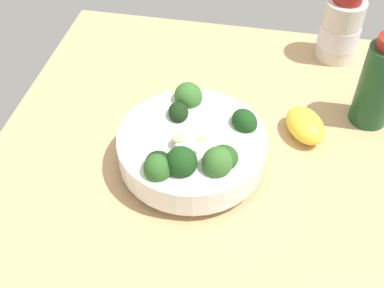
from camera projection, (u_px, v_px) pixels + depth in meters
The scene contains 5 objects.
ground_plane at pixel (217, 156), 74.60cm from camera, with size 67.19×67.19×3.91cm, color tan.
bowl_of_broccoli at pixel (192, 147), 67.91cm from camera, with size 21.18×20.86×9.27cm.
lemon_wedge at pixel (305, 125), 73.68cm from camera, with size 7.76×5.17×3.89cm, color yellow.
bottle_tall at pixel (340, 29), 85.34cm from camera, with size 7.11×7.11×13.11cm.
bottle_short at pixel (379, 83), 72.41cm from camera, with size 5.88×5.88×15.09cm.
Camera 1 is at (50.52, 5.85, 52.79)cm, focal length 45.56 mm.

